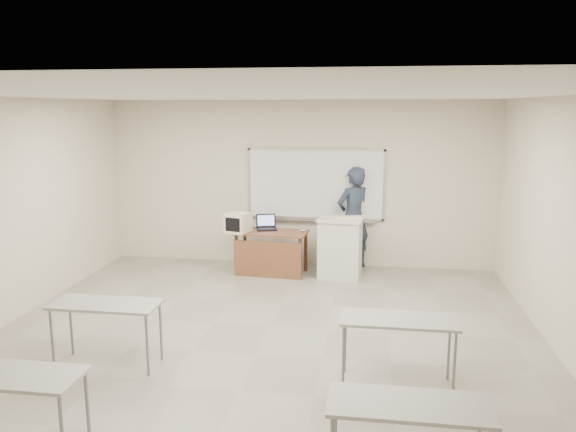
% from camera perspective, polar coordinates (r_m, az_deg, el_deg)
% --- Properties ---
extents(floor, '(7.00, 8.00, 0.01)m').
position_cam_1_polar(floor, '(6.83, -3.22, -13.88)').
color(floor, gray).
rests_on(floor, ground).
extents(whiteboard, '(2.48, 0.10, 1.31)m').
position_cam_1_polar(whiteboard, '(10.17, 2.82, 3.14)').
color(whiteboard, white).
rests_on(whiteboard, floor).
extents(student_desks, '(4.40, 2.20, 0.73)m').
position_cam_1_polar(student_desks, '(5.35, -6.27, -13.26)').
color(student_desks, '#A09F9B').
rests_on(student_desks, floor).
extents(instructor_desk, '(1.24, 0.62, 0.75)m').
position_cam_1_polar(instructor_desk, '(9.69, -1.81, -3.07)').
color(instructor_desk, brown).
rests_on(instructor_desk, floor).
extents(podium, '(0.73, 0.53, 1.03)m').
position_cam_1_polar(podium, '(9.57, 5.31, -3.27)').
color(podium, silver).
rests_on(podium, floor).
extents(crt_monitor, '(0.36, 0.41, 0.34)m').
position_cam_1_polar(crt_monitor, '(9.70, -5.04, -0.67)').
color(crt_monitor, beige).
rests_on(crt_monitor, instructor_desk).
extents(laptop, '(0.35, 0.32, 0.26)m').
position_cam_1_polar(laptop, '(9.90, -2.12, -1.02)').
color(laptop, black).
rests_on(laptop, instructor_desk).
extents(mouse, '(0.11, 0.07, 0.04)m').
position_cam_1_polar(mouse, '(9.71, 1.55, -1.48)').
color(mouse, '#ABADB2').
rests_on(mouse, instructor_desk).
extents(keyboard, '(0.52, 0.28, 0.03)m').
position_cam_1_polar(keyboard, '(9.52, 6.29, -0.11)').
color(keyboard, beige).
rests_on(keyboard, podium).
extents(presenter, '(0.80, 0.74, 1.84)m').
position_cam_1_polar(presenter, '(10.14, 6.67, -0.16)').
color(presenter, black).
rests_on(presenter, floor).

